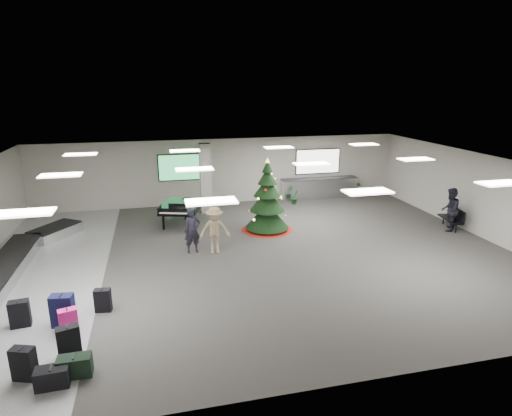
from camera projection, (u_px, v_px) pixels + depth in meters
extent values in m
plane|color=#33312F|center=(255.00, 254.00, 15.04)|extent=(18.00, 18.00, 0.00)
cube|color=#A39F95|center=(222.00, 171.00, 21.12)|extent=(18.00, 0.02, 3.20)
cube|color=#A39F95|center=(341.00, 314.00, 8.06)|extent=(18.00, 0.02, 3.20)
cube|color=#A39F95|center=(480.00, 195.00, 16.60)|extent=(0.02, 14.00, 3.20)
cube|color=silver|center=(255.00, 165.00, 14.14)|extent=(18.00, 14.00, 0.02)
cube|color=slate|center=(39.00, 274.00, 13.47)|extent=(4.00, 14.00, 0.01)
cube|color=#B0ABA1|center=(206.00, 178.00, 19.59)|extent=(0.50, 0.50, 3.20)
cube|color=green|center=(181.00, 167.00, 20.54)|extent=(2.20, 0.08, 1.30)
cube|color=white|center=(318.00, 161.00, 22.11)|extent=(2.40, 0.08, 1.30)
cube|color=white|center=(24.00, 213.00, 9.08)|extent=(1.20, 0.60, 0.04)
cube|color=white|center=(60.00, 175.00, 12.81)|extent=(1.20, 0.60, 0.04)
cube|color=white|center=(81.00, 154.00, 16.55)|extent=(1.20, 0.60, 0.04)
cube|color=white|center=(211.00, 201.00, 9.98)|extent=(1.20, 0.60, 0.04)
cube|color=white|center=(194.00, 169.00, 13.71)|extent=(1.20, 0.60, 0.04)
cube|color=white|center=(185.00, 151.00, 17.44)|extent=(1.20, 0.60, 0.04)
cube|color=white|center=(368.00, 192.00, 10.87)|extent=(1.20, 0.60, 0.04)
cube|color=white|center=(312.00, 164.00, 14.60)|extent=(1.20, 0.60, 0.04)
cube|color=white|center=(279.00, 147.00, 18.34)|extent=(1.20, 0.60, 0.04)
cube|color=white|center=(500.00, 183.00, 11.77)|extent=(1.20, 0.60, 0.04)
cube|color=white|center=(416.00, 159.00, 15.50)|extent=(1.20, 0.60, 0.04)
cube|color=white|center=(364.00, 144.00, 19.23)|extent=(1.20, 0.60, 0.04)
cube|color=silver|center=(55.00, 232.00, 16.73)|extent=(1.97, 2.21, 0.38)
cube|color=black|center=(54.00, 227.00, 16.67)|extent=(1.87, 2.10, 0.05)
cube|color=silver|center=(319.00, 188.00, 22.22)|extent=(4.00, 0.60, 1.05)
cube|color=#29292C|center=(319.00, 178.00, 22.07)|extent=(4.05, 0.65, 0.04)
cube|color=black|center=(24.00, 364.00, 8.61)|extent=(0.51, 0.39, 0.71)
cube|color=black|center=(21.00, 348.00, 8.51)|extent=(0.08, 0.15, 0.02)
cube|color=black|center=(69.00, 342.00, 9.31)|extent=(0.53, 0.38, 0.74)
cube|color=black|center=(67.00, 327.00, 9.21)|extent=(0.08, 0.15, 0.02)
cube|color=#E41D83|center=(68.00, 322.00, 10.17)|extent=(0.47, 0.35, 0.66)
cube|color=black|center=(67.00, 309.00, 10.08)|extent=(0.07, 0.14, 0.02)
cube|color=black|center=(103.00, 300.00, 11.22)|extent=(0.44, 0.28, 0.62)
cube|color=black|center=(102.00, 289.00, 11.13)|extent=(0.05, 0.14, 0.02)
cube|color=black|center=(63.00, 311.00, 10.51)|extent=(0.57, 0.38, 0.83)
cube|color=black|center=(61.00, 295.00, 10.39)|extent=(0.06, 0.19, 0.02)
cube|color=black|center=(75.00, 366.00, 8.74)|extent=(0.67, 0.34, 0.45)
cube|color=black|center=(73.00, 356.00, 8.68)|extent=(0.04, 0.20, 0.02)
cube|color=black|center=(20.00, 314.00, 10.50)|extent=(0.49, 0.32, 0.68)
cube|color=black|center=(17.00, 301.00, 10.40)|extent=(0.05, 0.16, 0.02)
cube|color=black|center=(52.00, 377.00, 8.44)|extent=(0.65, 0.38, 0.42)
cube|color=black|center=(51.00, 368.00, 8.38)|extent=(0.04, 0.21, 0.02)
cone|color=maroon|center=(267.00, 228.00, 17.56)|extent=(2.10, 2.10, 0.13)
cylinder|color=#3F2819|center=(267.00, 223.00, 17.50)|extent=(0.13, 0.13, 0.55)
cone|color=black|center=(267.00, 216.00, 17.40)|extent=(1.77, 1.77, 0.99)
cone|color=black|center=(267.00, 200.00, 17.22)|extent=(1.44, 1.44, 0.88)
cone|color=black|center=(267.00, 187.00, 17.06)|extent=(1.10, 1.10, 0.77)
cone|color=black|center=(267.00, 176.00, 16.94)|extent=(0.77, 0.77, 0.66)
cone|color=black|center=(268.00, 166.00, 16.83)|extent=(0.44, 0.44, 0.50)
cone|color=#FFE566|center=(268.00, 160.00, 16.76)|extent=(0.18, 0.18, 0.20)
cube|color=black|center=(181.00, 206.00, 17.99)|extent=(2.00, 2.13, 0.28)
cube|color=black|center=(176.00, 214.00, 17.10)|extent=(1.47, 0.72, 0.10)
cube|color=white|center=(176.00, 213.00, 17.06)|extent=(1.28, 0.52, 0.02)
cube|color=black|center=(177.00, 206.00, 17.26)|extent=(0.68, 0.24, 0.22)
cylinder|color=black|center=(163.00, 222.00, 17.49)|extent=(0.10, 0.10, 0.68)
cylinder|color=black|center=(192.00, 222.00, 17.41)|extent=(0.10, 0.10, 0.68)
cylinder|color=black|center=(186.00, 212.00, 18.79)|extent=(0.10, 0.10, 0.68)
cube|color=black|center=(450.00, 219.00, 17.64)|extent=(0.75, 1.47, 0.06)
cylinder|color=black|center=(459.00, 228.00, 17.17)|extent=(0.06, 0.06, 0.37)
cylinder|color=black|center=(441.00, 220.00, 18.22)|extent=(0.06, 0.06, 0.37)
cube|color=black|center=(456.00, 213.00, 17.61)|extent=(0.34, 1.38, 0.47)
imported|color=black|center=(192.00, 231.00, 15.01)|extent=(0.65, 0.48, 1.62)
imported|color=#95815C|center=(215.00, 230.00, 14.98)|extent=(1.12, 0.67, 1.69)
imported|color=black|center=(450.00, 210.00, 17.25)|extent=(1.08, 1.08, 1.77)
imported|color=#154318|center=(295.00, 197.00, 21.20)|extent=(0.52, 0.51, 0.74)
imported|color=#154318|center=(358.00, 189.00, 22.59)|extent=(0.58, 0.58, 0.78)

